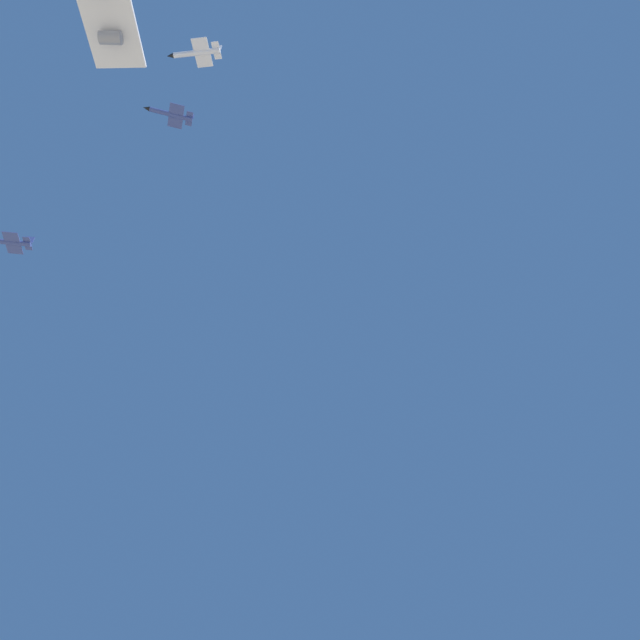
# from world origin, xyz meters

# --- Properties ---
(chase_jet_left_wing) EXTENTS (12.57, 13.09, 4.00)m
(chase_jet_left_wing) POSITION_xyz_m (38.10, 46.37, 172.79)
(chase_jet_left_wing) COLOR silver
(chase_jet_trailing) EXTENTS (9.05, 15.13, 4.00)m
(chase_jet_trailing) POSITION_xyz_m (62.34, 42.97, 179.11)
(chase_jet_trailing) COLOR #38478C
(chase_jet_high_escort) EXTENTS (10.22, 14.57, 4.00)m
(chase_jet_high_escort) POSITION_xyz_m (105.40, 66.45, 142.12)
(chase_jet_high_escort) COLOR #38478C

